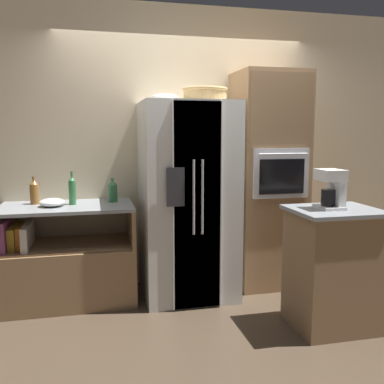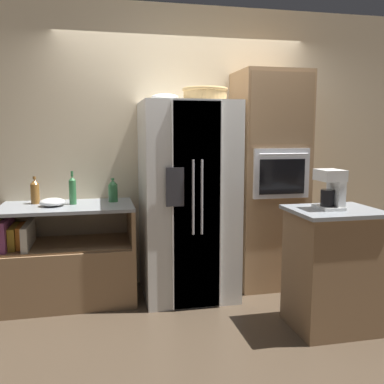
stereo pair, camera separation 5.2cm
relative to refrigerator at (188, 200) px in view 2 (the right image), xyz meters
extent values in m
plane|color=#4C3D2D|center=(0.05, -0.02, -0.92)|extent=(20.00, 20.00, 0.00)
cube|color=beige|center=(0.05, 0.43, 0.48)|extent=(12.00, 0.06, 2.80)
cube|color=#93704C|center=(-1.10, 0.06, -0.65)|extent=(1.18, 0.68, 0.53)
cube|color=#93704C|center=(-1.10, 0.06, -0.38)|extent=(1.13, 0.62, 0.02)
cube|color=#93704C|center=(-1.68, 0.06, -0.22)|extent=(0.04, 0.68, 0.34)
cube|color=#93704C|center=(-0.53, 0.06, -0.22)|extent=(0.04, 0.68, 0.34)
cube|color=gray|center=(-1.10, 0.06, -0.03)|extent=(1.18, 0.68, 0.03)
cube|color=#934784|center=(-1.62, 0.03, -0.24)|extent=(0.05, 0.48, 0.26)
cube|color=gold|center=(-1.56, 0.03, -0.27)|extent=(0.06, 0.35, 0.19)
cube|color=orange|center=(-1.50, 0.03, -0.27)|extent=(0.04, 0.31, 0.20)
cube|color=silver|center=(-1.44, 0.03, -0.26)|extent=(0.05, 0.51, 0.21)
cube|color=silver|center=(0.00, 0.01, 0.00)|extent=(0.85, 0.78, 1.83)
cube|color=silver|center=(-0.01, -0.39, 0.00)|extent=(0.42, 0.02, 1.80)
cube|color=silver|center=(0.01, -0.39, 0.00)|extent=(0.42, 0.02, 1.80)
cylinder|color=#B2B2B7|center=(-0.04, -0.42, 0.09)|extent=(0.02, 0.02, 0.64)
cylinder|color=#B2B2B7|center=(0.04, -0.42, 0.09)|extent=(0.02, 0.02, 0.64)
cube|color=#2D2D33|center=(-0.19, -0.40, 0.18)|extent=(0.15, 0.01, 0.33)
cube|color=#93704C|center=(0.85, 0.11, 0.15)|extent=(0.67, 0.58, 2.14)
cube|color=silver|center=(0.85, -0.20, 0.26)|extent=(0.55, 0.04, 0.47)
cube|color=black|center=(0.85, -0.22, 0.23)|extent=(0.45, 0.01, 0.33)
cylinder|color=#B2B2B7|center=(0.85, -0.24, 0.44)|extent=(0.48, 0.02, 0.02)
cube|color=olive|center=(0.85, -0.19, 0.86)|extent=(0.63, 0.01, 0.66)
cube|color=#93704C|center=(0.97, -0.95, -0.45)|extent=(0.62, 0.53, 0.93)
cube|color=gray|center=(0.97, -0.95, 0.03)|extent=(0.67, 0.58, 0.03)
cylinder|color=tan|center=(0.15, -0.06, 0.97)|extent=(0.39, 0.39, 0.10)
torus|color=tan|center=(0.15, -0.06, 1.02)|extent=(0.41, 0.41, 0.03)
ellipsoid|color=white|center=(-0.21, 0.00, 0.95)|extent=(0.25, 0.25, 0.07)
cylinder|color=#33723F|center=(-1.05, 0.10, 0.09)|extent=(0.06, 0.06, 0.22)
cone|color=#33723F|center=(-1.05, 0.10, 0.22)|extent=(0.06, 0.06, 0.03)
cylinder|color=#33723F|center=(-1.05, 0.10, 0.26)|extent=(0.02, 0.02, 0.05)
cylinder|color=#33723F|center=(-0.69, 0.17, 0.07)|extent=(0.09, 0.09, 0.16)
cone|color=#33723F|center=(-0.69, 0.17, 0.17)|extent=(0.09, 0.09, 0.05)
cylinder|color=#33723F|center=(-0.69, 0.17, 0.20)|extent=(0.03, 0.03, 0.02)
cylinder|color=brown|center=(-1.39, 0.20, 0.08)|extent=(0.08, 0.08, 0.18)
cone|color=brown|center=(-1.39, 0.20, 0.19)|extent=(0.08, 0.08, 0.04)
cylinder|color=brown|center=(-1.39, 0.20, 0.22)|extent=(0.03, 0.03, 0.03)
ellipsoid|color=white|center=(-1.22, 0.03, 0.02)|extent=(0.22, 0.22, 0.07)
cube|color=white|center=(0.92, -0.94, 0.06)|extent=(0.18, 0.22, 0.02)
cylinder|color=black|center=(0.91, -0.94, 0.14)|extent=(0.11, 0.11, 0.13)
cube|color=white|center=(0.98, -0.94, 0.20)|extent=(0.06, 0.18, 0.31)
cube|color=white|center=(0.92, -0.94, 0.31)|extent=(0.18, 0.22, 0.09)
camera|label=1|loc=(-0.86, -3.89, 0.64)|focal=40.00mm
camera|label=2|loc=(-0.81, -3.90, 0.64)|focal=40.00mm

